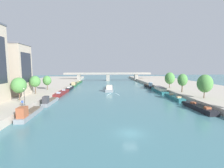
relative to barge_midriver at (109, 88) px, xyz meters
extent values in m
plane|color=#42757F|center=(1.19, -53.18, -0.93)|extent=(400.00, 400.00, 0.00)
cube|color=#B7AD9E|center=(-40.55, 1.82, -0.08)|extent=(36.00, 170.00, 1.71)
cube|color=#B7AD9E|center=(42.94, 1.82, -0.08)|extent=(36.00, 170.00, 1.71)
cube|color=gray|center=(0.03, 0.61, -0.33)|extent=(4.51, 19.20, 1.21)
cube|color=gray|center=(0.53, 10.47, -0.21)|extent=(3.43, 1.42, 0.97)
cube|color=gray|center=(0.03, 0.61, 0.30)|extent=(4.58, 19.21, 0.06)
cube|color=beige|center=(-0.30, -5.86, 1.20)|extent=(2.85, 3.94, 1.73)
cube|color=black|center=(-0.20, -3.94, 1.46)|extent=(2.13, 0.14, 0.48)
cube|color=brown|center=(0.13, 2.51, 0.51)|extent=(3.27, 10.03, 0.36)
cylinder|color=#232328|center=(0.27, -5.12, 0.88)|extent=(0.07, 0.07, 1.10)
cube|color=silver|center=(2.82, -13.30, -0.92)|extent=(1.71, 5.93, 0.03)
cube|color=silver|center=(-0.77, -13.12, -0.92)|extent=(2.29, 5.79, 0.03)
cube|color=gray|center=(-20.95, -41.76, -0.48)|extent=(2.45, 11.56, 0.91)
cube|color=gray|center=(-21.10, -35.65, -0.38)|extent=(2.09, 1.25, 0.82)
cube|color=gray|center=(-20.95, -41.76, 0.01)|extent=(2.50, 11.56, 0.06)
cube|color=#9E5133|center=(-20.85, -45.67, 1.14)|extent=(1.69, 2.34, 2.20)
cube|color=black|center=(-20.88, -44.51, 1.47)|extent=(1.31, 0.06, 0.62)
cube|color=brown|center=(-20.98, -40.61, 0.22)|extent=(1.84, 6.03, 0.36)
cylinder|color=#232328|center=(-20.54, -45.20, 0.59)|extent=(0.07, 0.07, 1.10)
cube|color=gray|center=(-20.32, -29.14, -0.45)|extent=(2.13, 10.52, 0.96)
cube|color=gray|center=(-20.18, -23.55, -0.35)|extent=(1.80, 1.25, 0.84)
cube|color=gray|center=(-20.32, -29.14, 0.06)|extent=(2.17, 10.52, 0.06)
cube|color=#38383D|center=(-20.41, -32.70, 1.11)|extent=(1.45, 2.13, 2.04)
cube|color=black|center=(-20.38, -31.64, 1.42)|extent=(1.12, 0.06, 0.57)
cube|color=brown|center=(-20.29, -28.09, 0.27)|extent=(1.59, 5.48, 0.36)
cylinder|color=#232328|center=(-20.12, -32.29, 0.64)|extent=(0.07, 0.07, 1.10)
cube|color=maroon|center=(-20.94, -12.36, -0.35)|extent=(3.04, 15.21, 1.16)
cube|color=maroon|center=(-20.71, -4.44, -0.24)|extent=(2.52, 1.31, 0.94)
cube|color=maroon|center=(-20.94, -12.36, 0.25)|extent=(3.09, 15.21, 0.06)
cube|color=#9EBCD6|center=(-20.84, -9.03, 0.48)|extent=(1.33, 0.94, 0.40)
cube|color=#9EBCD6|center=(-21.06, -16.59, 0.52)|extent=(1.47, 1.14, 0.48)
cylinder|color=#232328|center=(-20.67, -16.91, 0.83)|extent=(0.07, 0.07, 1.10)
cube|color=black|center=(-20.42, 2.48, -0.35)|extent=(2.11, 10.66, 1.16)
cube|color=black|center=(-20.42, 8.16, -0.23)|extent=(2.01, 1.24, 0.95)
cube|color=black|center=(-20.42, 2.48, 0.26)|extent=(2.16, 10.66, 0.06)
cube|color=white|center=(-20.42, 4.82, 0.49)|extent=(1.06, 0.90, 0.40)
cube|color=white|center=(-20.42, -0.51, 0.53)|extent=(1.16, 1.10, 0.48)
cylinder|color=#232328|center=(-20.10, -0.72, 0.84)|extent=(0.07, 0.07, 1.10)
cube|color=#235633|center=(-20.72, 18.33, -0.48)|extent=(3.06, 13.53, 0.91)
cube|color=#235633|center=(-20.95, 25.40, -0.39)|extent=(2.54, 1.28, 0.82)
cube|color=#235633|center=(-20.72, 18.33, 0.01)|extent=(3.11, 13.53, 0.06)
cube|color=tan|center=(-20.58, 13.76, 0.97)|extent=(2.06, 2.75, 1.87)
cube|color=black|center=(-20.62, 15.11, 1.25)|extent=(1.58, 0.08, 0.52)
cube|color=brown|center=(-20.77, 19.68, 0.22)|extent=(2.27, 7.06, 0.36)
cylinder|color=#232328|center=(-20.20, 14.31, 0.59)|extent=(0.07, 0.07, 1.10)
cube|color=#235633|center=(-20.44, 35.20, -0.47)|extent=(3.01, 15.27, 0.93)
cube|color=#235633|center=(-20.26, 43.16, -0.37)|extent=(2.56, 1.26, 0.83)
cube|color=#235633|center=(-20.44, 35.20, 0.03)|extent=(3.06, 15.27, 0.06)
cube|color=tan|center=(-20.37, 38.55, 0.26)|extent=(1.35, 0.93, 0.40)
cube|color=tan|center=(-20.54, 30.94, 0.30)|extent=(1.49, 1.13, 0.48)
cylinder|color=#232328|center=(-20.15, 30.63, 0.61)|extent=(0.07, 0.07, 1.10)
cube|color=black|center=(22.49, -39.58, -0.33)|extent=(2.89, 11.84, 1.21)
cube|color=black|center=(22.30, -33.35, -0.20)|extent=(2.45, 1.32, 0.97)
cube|color=black|center=(22.49, -39.58, 0.31)|extent=(2.95, 11.85, 0.06)
cube|color=#9E5133|center=(22.41, -36.99, 0.54)|extent=(1.30, 0.94, 0.40)
cube|color=#9E5133|center=(22.59, -42.87, 0.58)|extent=(1.43, 1.14, 0.48)
cylinder|color=#232328|center=(22.98, -43.10, 0.89)|extent=(0.07, 0.07, 1.10)
cube|color=#23666B|center=(22.36, -25.36, -0.34)|extent=(2.56, 11.74, 1.18)
cube|color=#23666B|center=(22.44, -19.15, -0.23)|extent=(2.31, 1.27, 0.96)
cube|color=#23666B|center=(22.36, -25.36, 0.28)|extent=(2.61, 11.74, 0.06)
cube|color=tan|center=(22.39, -22.78, 0.51)|extent=(1.22, 0.91, 0.40)
cube|color=tan|center=(22.32, -28.64, 0.55)|extent=(1.34, 1.12, 0.48)
cylinder|color=#232328|center=(22.68, -28.88, 0.86)|extent=(0.07, 0.07, 1.10)
cube|color=#23666B|center=(22.90, -9.12, -0.36)|extent=(3.63, 15.35, 1.14)
cube|color=#23666B|center=(23.20, -1.15, -0.25)|extent=(2.95, 1.35, 0.94)
cube|color=#23666B|center=(22.90, -9.12, 0.24)|extent=(3.69, 15.36, 0.06)
cube|color=beige|center=(22.87, -9.88, 0.91)|extent=(2.87, 9.85, 1.28)
cube|color=#4C4C51|center=(22.87, -9.88, 1.59)|extent=(3.07, 10.15, 0.08)
cylinder|color=#232328|center=(23.19, -13.71, 0.82)|extent=(0.07, 0.07, 1.10)
cube|color=black|center=(22.56, 7.16, -0.32)|extent=(1.93, 11.09, 1.22)
cube|color=black|center=(22.54, 13.05, -0.20)|extent=(1.80, 1.26, 0.98)
cube|color=black|center=(22.56, 7.16, 0.32)|extent=(1.96, 11.09, 0.06)
cube|color=#9EBCD6|center=(22.58, 3.39, 1.36)|extent=(1.42, 2.22, 2.01)
cube|color=black|center=(22.57, 4.51, 1.66)|extent=(1.13, 0.03, 0.56)
cube|color=brown|center=(22.56, 8.27, 0.53)|extent=(1.49, 5.77, 0.36)
cylinder|color=#232328|center=(22.86, 3.83, 0.90)|extent=(0.07, 0.07, 1.10)
cylinder|color=brown|center=(-28.50, -31.49, 2.41)|extent=(0.32, 0.32, 3.27)
ellipsoid|color=#4C8942|center=(-28.50, -31.49, 5.33)|extent=(4.25, 4.25, 4.63)
cylinder|color=brown|center=(-28.47, -20.11, 2.53)|extent=(0.28, 0.28, 3.50)
ellipsoid|color=#4C8942|center=(-28.47, -20.11, 5.42)|extent=(3.80, 3.80, 4.14)
cylinder|color=brown|center=(-27.81, -9.33, 2.23)|extent=(0.26, 0.26, 2.90)
ellipsoid|color=#4C8942|center=(-27.81, -9.33, 4.82)|extent=(3.58, 3.58, 4.15)
cylinder|color=brown|center=(28.91, -32.03, 2.36)|extent=(0.28, 0.28, 3.16)
ellipsoid|color=#4C8942|center=(28.91, -32.03, 5.52)|extent=(4.63, 4.63, 5.73)
cylinder|color=brown|center=(27.90, -20.01, 2.57)|extent=(0.40, 0.40, 3.59)
ellipsoid|color=#4C8942|center=(27.90, -20.01, 5.68)|extent=(3.75, 3.75, 4.75)
cylinder|color=brown|center=(28.60, -6.78, 2.28)|extent=(0.27, 0.27, 3.01)
ellipsoid|color=#4C8942|center=(28.60, -6.78, 5.33)|extent=(4.57, 4.57, 5.63)
cylinder|color=black|center=(-23.96, -38.01, 2.89)|extent=(0.11, 0.11, 4.23)
sphere|color=#EAE5C6|center=(-23.96, -38.01, 5.15)|extent=(0.28, 0.28, 0.28)
cylinder|color=black|center=(-23.96, -38.01, 0.88)|extent=(0.22, 0.22, 0.20)
cube|color=#B2A38E|center=(-37.29, -21.40, 9.59)|extent=(13.34, 9.11, 17.62)
cube|color=slate|center=(-37.29, -21.40, 18.65)|extent=(13.74, 9.38, 0.50)
cube|color=#232833|center=(-30.60, -21.40, 10.47)|extent=(0.04, 7.28, 10.57)
cube|color=gray|center=(1.19, 50.68, 4.78)|extent=(71.49, 4.40, 0.60)
cube|color=gray|center=(1.19, 48.68, 5.53)|extent=(71.49, 0.30, 0.90)
cube|color=gray|center=(1.19, 52.68, 5.53)|extent=(71.49, 0.30, 0.90)
cube|color=gray|center=(-22.55, 50.68, 1.78)|extent=(2.80, 3.60, 5.42)
cube|color=gray|center=(1.19, 50.68, 1.78)|extent=(2.80, 3.60, 5.42)
cube|color=gray|center=(24.94, 50.68, 1.78)|extent=(2.80, 3.60, 5.42)
cylinder|color=#2D2D38|center=(-24.30, -38.70, 1.20)|extent=(0.13, 0.13, 0.84)
cylinder|color=#2D2D38|center=(-24.11, -38.63, 1.20)|extent=(0.13, 0.13, 0.84)
cube|color=#3351A8|center=(-24.20, -38.67, 1.90)|extent=(0.39, 0.31, 0.56)
sphere|color=#9E7051|center=(-24.20, -38.67, 2.30)|extent=(0.21, 0.21, 0.21)
cylinder|color=#3351A8|center=(-24.41, -38.75, 1.90)|extent=(0.09, 0.09, 0.54)
cylinder|color=#3351A8|center=(-24.00, -38.59, 1.90)|extent=(0.09, 0.09, 0.54)
camera|label=1|loc=(-3.76, -79.58, 10.82)|focal=25.18mm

